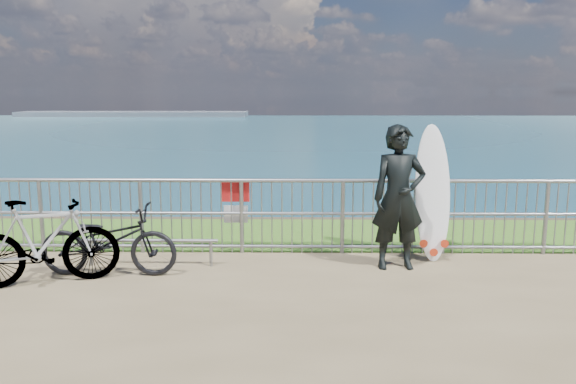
{
  "coord_description": "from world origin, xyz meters",
  "views": [
    {
      "loc": [
        0.31,
        -6.54,
        2.38
      ],
      "look_at": [
        0.2,
        1.2,
        1.0
      ],
      "focal_mm": 35.0,
      "sensor_mm": 36.0,
      "label": 1
    }
  ],
  "objects_px": {
    "surfer": "(399,198)",
    "surfboard": "(433,198)",
    "bicycle_near": "(109,240)",
    "bicycle_far": "(43,242)"
  },
  "relations": [
    {
      "from": "surfboard",
      "to": "surfer",
      "type": "bearing_deg",
      "value": -141.53
    },
    {
      "from": "surfer",
      "to": "bicycle_near",
      "type": "xyz_separation_m",
      "value": [
        -3.83,
        -0.37,
        -0.51
      ]
    },
    {
      "from": "surfer",
      "to": "surfboard",
      "type": "height_order",
      "value": "surfer"
    },
    {
      "from": "bicycle_far",
      "to": "bicycle_near",
      "type": "bearing_deg",
      "value": -81.06
    },
    {
      "from": "surfer",
      "to": "surfboard",
      "type": "bearing_deg",
      "value": 34.02
    },
    {
      "from": "surfboard",
      "to": "bicycle_near",
      "type": "bearing_deg",
      "value": -169.42
    },
    {
      "from": "surfer",
      "to": "surfboard",
      "type": "relative_size",
      "value": 1.01
    },
    {
      "from": "surfboard",
      "to": "bicycle_far",
      "type": "height_order",
      "value": "surfboard"
    },
    {
      "from": "bicycle_near",
      "to": "bicycle_far",
      "type": "height_order",
      "value": "bicycle_far"
    },
    {
      "from": "surfer",
      "to": "bicycle_near",
      "type": "bearing_deg",
      "value": -178.93
    }
  ]
}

